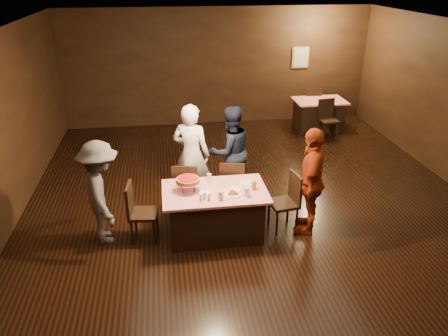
{
  "coord_description": "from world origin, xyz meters",
  "views": [
    {
      "loc": [
        -1.48,
        -6.31,
        3.88
      ],
      "look_at": [
        -0.58,
        -0.14,
        1.0
      ],
      "focal_mm": 35.0,
      "sensor_mm": 36.0,
      "label": 1
    }
  ],
  "objects": [
    {
      "name": "room",
      "position": [
        0.0,
        0.01,
        2.14
      ],
      "size": [
        10.0,
        10.04,
        3.02
      ],
      "color": "black",
      "rests_on": "ground"
    },
    {
      "name": "main_table",
      "position": [
        -0.77,
        -0.44,
        0.39
      ],
      "size": [
        1.6,
        1.0,
        0.77
      ],
      "primitive_type": "cube",
      "color": "red",
      "rests_on": "ground"
    },
    {
      "name": "back_table",
      "position": [
        2.52,
        4.12,
        0.39
      ],
      "size": [
        1.3,
        0.9,
        0.77
      ],
      "primitive_type": "cube",
      "color": "red",
      "rests_on": "ground"
    },
    {
      "name": "chair_far_left",
      "position": [
        -1.17,
        0.31,
        0.47
      ],
      "size": [
        0.48,
        0.48,
        0.95
      ],
      "primitive_type": "cube",
      "rotation": [
        0.0,
        0.0,
        2.99
      ],
      "color": "black",
      "rests_on": "ground"
    },
    {
      "name": "chair_far_right",
      "position": [
        -0.37,
        0.31,
        0.47
      ],
      "size": [
        0.5,
        0.5,
        0.95
      ],
      "primitive_type": "cube",
      "rotation": [
        0.0,
        0.0,
        2.94
      ],
      "color": "black",
      "rests_on": "ground"
    },
    {
      "name": "chair_end_left",
      "position": [
        -1.87,
        -0.44,
        0.47
      ],
      "size": [
        0.47,
        0.47,
        0.95
      ],
      "primitive_type": "cube",
      "rotation": [
        0.0,
        0.0,
        1.45
      ],
      "color": "black",
      "rests_on": "ground"
    },
    {
      "name": "chair_end_right",
      "position": [
        0.33,
        -0.44,
        0.47
      ],
      "size": [
        0.48,
        0.48,
        0.95
      ],
      "primitive_type": "cube",
      "rotation": [
        0.0,
        0.0,
        -1.42
      ],
      "color": "black",
      "rests_on": "ground"
    },
    {
      "name": "chair_back_near",
      "position": [
        2.52,
        3.42,
        0.47
      ],
      "size": [
        0.46,
        0.46,
        0.95
      ],
      "primitive_type": "cube",
      "rotation": [
        0.0,
        0.0,
        0.11
      ],
      "color": "black",
      "rests_on": "ground"
    },
    {
      "name": "chair_back_far",
      "position": [
        2.52,
        4.72,
        0.47
      ],
      "size": [
        0.46,
        0.46,
        0.95
      ],
      "primitive_type": "cube",
      "rotation": [
        0.0,
        0.0,
        3.05
      ],
      "color": "black",
      "rests_on": "ground"
    },
    {
      "name": "diner_white_jacket",
      "position": [
        -1.04,
        0.69,
        0.91
      ],
      "size": [
        0.78,
        0.67,
        1.82
      ],
      "primitive_type": "imported",
      "rotation": [
        0.0,
        0.0,
        2.71
      ],
      "color": "white",
      "rests_on": "ground"
    },
    {
      "name": "diner_navy_hoodie",
      "position": [
        -0.32,
        0.87,
        0.85
      ],
      "size": [
        0.98,
        0.87,
        1.69
      ],
      "primitive_type": "imported",
      "rotation": [
        0.0,
        0.0,
        3.47
      ],
      "color": "#161C30",
      "rests_on": "ground"
    },
    {
      "name": "diner_grey_knit",
      "position": [
        -2.47,
        -0.36,
        0.81
      ],
      "size": [
        0.86,
        1.18,
        1.63
      ],
      "primitive_type": "imported",
      "rotation": [
        0.0,
        0.0,
        1.84
      ],
      "color": "#4C4C50",
      "rests_on": "ground"
    },
    {
      "name": "diner_red_shirt",
      "position": [
        0.72,
        -0.53,
        0.87
      ],
      "size": [
        0.78,
        1.1,
        1.74
      ],
      "primitive_type": "imported",
      "rotation": [
        0.0,
        0.0,
        -1.96
      ],
      "color": "maroon",
      "rests_on": "ground"
    },
    {
      "name": "pizza_stand",
      "position": [
        -1.17,
        -0.39,
        0.95
      ],
      "size": [
        0.38,
        0.38,
        0.22
      ],
      "color": "black",
      "rests_on": "main_table"
    },
    {
      "name": "plate_with_slice",
      "position": [
        -0.52,
        -0.62,
        0.8
      ],
      "size": [
        0.25,
        0.25,
        0.06
      ],
      "color": "white",
      "rests_on": "main_table"
    },
    {
      "name": "plate_empty",
      "position": [
        -0.22,
        -0.29,
        0.78
      ],
      "size": [
        0.25,
        0.25,
        0.01
      ],
      "primitive_type": "cylinder",
      "color": "white",
      "rests_on": "main_table"
    },
    {
      "name": "glass_front_left",
      "position": [
        -0.72,
        -0.74,
        0.84
      ],
      "size": [
        0.08,
        0.08,
        0.14
      ],
      "primitive_type": "cylinder",
      "color": "silver",
      "rests_on": "main_table"
    },
    {
      "name": "glass_front_right",
      "position": [
        -0.32,
        -0.69,
        0.84
      ],
      "size": [
        0.08,
        0.08,
        0.14
      ],
      "primitive_type": "cylinder",
      "color": "silver",
      "rests_on": "main_table"
    },
    {
      "name": "glass_amber",
      "position": [
        -0.17,
        -0.49,
        0.84
      ],
      "size": [
        0.08,
        0.08,
        0.14
      ],
      "primitive_type": "cylinder",
      "color": "#BF7F26",
      "rests_on": "main_table"
    },
    {
      "name": "glass_back",
      "position": [
        -0.82,
        -0.14,
        0.84
      ],
      "size": [
        0.08,
        0.08,
        0.14
      ],
      "primitive_type": "cylinder",
      "color": "silver",
      "rests_on": "main_table"
    },
    {
      "name": "condiments",
      "position": [
        -0.95,
        -0.73,
        0.82
      ],
      "size": [
        0.17,
        0.1,
        0.09
      ],
      "color": "silver",
      "rests_on": "main_table"
    },
    {
      "name": "napkin_center",
      "position": [
        -0.47,
        -0.44,
        0.77
      ],
      "size": [
        0.19,
        0.19,
        0.01
      ],
      "primitive_type": "cube",
      "rotation": [
        0.0,
        0.0,
        0.21
      ],
      "color": "white",
      "rests_on": "main_table"
    },
    {
      "name": "napkin_left",
      "position": [
        -0.92,
        -0.49,
        0.77
      ],
      "size": [
        0.21,
        0.21,
        0.01
      ],
      "primitive_type": "cube",
      "rotation": [
        0.0,
        0.0,
        -0.35
      ],
      "color": "white",
      "rests_on": "main_table"
    }
  ]
}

